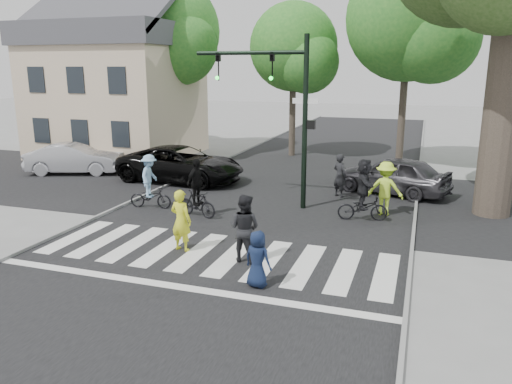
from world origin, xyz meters
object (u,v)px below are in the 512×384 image
Objects in this scene: car_suv at (181,164)px; car_grey at (392,175)px; pedestrian_child at (258,259)px; traffic_signal at (282,97)px; pedestrian_adult at (244,228)px; cyclist_right at (363,193)px; car_silver at (74,159)px; cyclist_mid at (197,193)px; cyclist_left at (150,185)px; pedestrian_woman at (181,220)px.

car_suv is 1.26× the size of car_grey.
car_grey reaches higher than pedestrian_child.
traffic_signal reaches higher than car_grey.
pedestrian_adult is at bearing -1.97° from car_grey.
cyclist_right is 14.26m from car_silver.
traffic_signal is 3.36× the size of pedestrian_adult.
cyclist_mid is at bearing -165.64° from cyclist_right.
cyclist_mid is 0.44× the size of car_grey.
car_silver is at bearing -23.91° from pedestrian_child.
traffic_signal is 6.19m from pedestrian_adult.
cyclist_left is (-4.91, 3.66, -0.05)m from pedestrian_adult.
cyclist_mid reaches higher than pedestrian_woman.
pedestrian_child is at bearing -105.34° from cyclist_right.
cyclist_mid reaches higher than cyclist_left.
cyclist_mid is at bearing -39.39° from pedestrian_adult.
pedestrian_woman is 3.22m from cyclist_mid.
car_silver is (-8.55, 4.55, -0.10)m from cyclist_mid.
car_suv is (-2.97, 4.66, -0.03)m from cyclist_mid.
car_suv is at bearing -108.56° from car_silver.
cyclist_mid is 5.53m from car_suv.
cyclist_left is 0.94× the size of cyclist_right.
cyclist_mid is 0.45× the size of car_silver.
cyclist_mid is at bearing -38.40° from pedestrian_child.
pedestrian_child is 6.22m from cyclist_right.
cyclist_mid reaches higher than car_suv.
traffic_signal is 1.38× the size of car_silver.
cyclist_right reaches higher than car_suv.
pedestrian_adult is 9.16m from car_grey.
pedestrian_adult is (-0.83, 1.40, 0.22)m from pedestrian_child.
car_silver is at bearing 167.08° from cyclist_right.
car_suv is (-8.31, 3.29, -0.14)m from cyclist_right.
car_silver is (-13.89, 3.19, -0.20)m from cyclist_right.
traffic_signal is 1.07× the size of car_suv.
pedestrian_child is 15.31m from car_silver.
pedestrian_child is 0.75× the size of pedestrian_adult.
traffic_signal is 4.42m from cyclist_mid.
pedestrian_adult is at bearing -36.74° from cyclist_left.
cyclist_mid reaches higher than car_grey.
cyclist_mid is (-0.98, 3.06, -0.05)m from pedestrian_woman.
pedestrian_woman is 1.90m from pedestrian_adult.
pedestrian_woman reaches higher than car_grey.
cyclist_right reaches higher than pedestrian_adult.
car_silver is (-11.42, 7.78, -0.18)m from pedestrian_adult.
cyclist_right is at bearing -125.16° from pedestrian_woman.
pedestrian_woman is 3.14m from pedestrian_child.
pedestrian_woman is at bearing -134.56° from cyclist_right.
pedestrian_woman is 0.87× the size of cyclist_mid.
cyclist_left is (-4.34, -1.72, -3.06)m from traffic_signal.
pedestrian_woman reaches higher than car_silver.
cyclist_right reaches higher than cyclist_mid.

